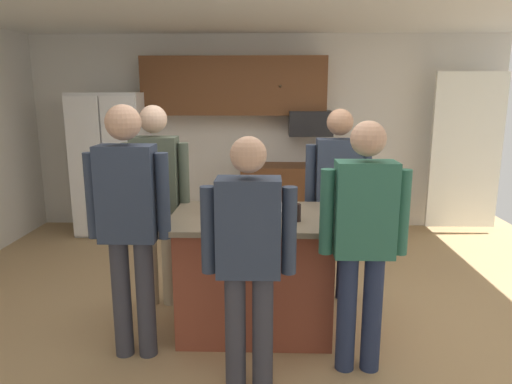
{
  "coord_description": "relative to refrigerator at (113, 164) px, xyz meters",
  "views": [
    {
      "loc": [
        0.07,
        -3.63,
        1.87
      ],
      "look_at": [
        -0.04,
        0.11,
        1.05
      ],
      "focal_mm": 32.62,
      "sensor_mm": 36.0,
      "label": 1
    }
  ],
  "objects": [
    {
      "name": "glass_pilsner",
      "position": [
        1.58,
        -2.28,
        0.08
      ],
      "size": [
        0.08,
        0.08,
        0.14
      ],
      "color": "#311D12",
      "rests_on": "kitchen_island"
    },
    {
      "name": "back_wall",
      "position": [
        2.0,
        0.42,
        0.38
      ],
      "size": [
        6.4,
        0.1,
        2.6
      ],
      "primitive_type": "cube",
      "color": "silver",
      "rests_on": "ground"
    },
    {
      "name": "person_host_foreground",
      "position": [
        1.11,
        -3.0,
        0.12
      ],
      "size": [
        0.57,
        0.23,
        1.78
      ],
      "rotation": [
        0.0,
        0.0,
        0.46
      ],
      "color": "#383842",
      "rests_on": "ground"
    },
    {
      "name": "cabinet_run_upper",
      "position": [
        1.6,
        0.22,
        1.0
      ],
      "size": [
        2.4,
        0.38,
        0.75
      ],
      "color": "brown"
    },
    {
      "name": "kitchen_island",
      "position": [
        1.96,
        -2.58,
        -0.45
      ],
      "size": [
        1.28,
        0.91,
        0.93
      ],
      "color": "brown",
      "rests_on": "ground"
    },
    {
      "name": "french_door_window_panel",
      "position": [
        4.6,
        0.02,
        0.18
      ],
      "size": [
        0.9,
        0.06,
        2.0
      ],
      "primitive_type": "cube",
      "color": "white",
      "rests_on": "ground"
    },
    {
      "name": "person_guest_right",
      "position": [
        2.67,
        -2.01,
        0.07
      ],
      "size": [
        0.57,
        0.23,
        1.72
      ],
      "rotation": [
        0.0,
        0.0,
        -2.47
      ],
      "color": "#232D4C",
      "rests_on": "ground"
    },
    {
      "name": "person_guest_by_door",
      "position": [
        1.1,
        -2.17,
        0.1
      ],
      "size": [
        0.57,
        0.23,
        1.75
      ],
      "rotation": [
        0.0,
        0.0,
        -0.45
      ],
      "color": "tan",
      "rests_on": "ground"
    },
    {
      "name": "person_guest_left",
      "position": [
        1.95,
        -3.38,
        0.01
      ],
      "size": [
        0.57,
        0.22,
        1.62
      ],
      "rotation": [
        0.0,
        0.0,
        1.56
      ],
      "color": "#383842",
      "rests_on": "ground"
    },
    {
      "name": "floor",
      "position": [
        2.0,
        -2.38,
        -0.92
      ],
      "size": [
        7.04,
        7.04,
        0.0
      ],
      "primitive_type": "plane",
      "color": "tan",
      "rests_on": "ground"
    },
    {
      "name": "refrigerator",
      "position": [
        0.0,
        0.0,
        0.0
      ],
      "size": [
        0.9,
        0.76,
        1.84
      ],
      "color": "white",
      "rests_on": "ground"
    },
    {
      "name": "microwave_over_range",
      "position": [
        2.6,
        0.12,
        0.53
      ],
      "size": [
        0.56,
        0.4,
        0.32
      ],
      "primitive_type": "cube",
      "color": "black"
    },
    {
      "name": "cabinet_run_lower",
      "position": [
        2.6,
        0.1,
        -0.47
      ],
      "size": [
        1.8,
        0.63,
        0.9
      ],
      "color": "brown",
      "rests_on": "ground"
    },
    {
      "name": "glass_stout_tall",
      "position": [
        2.27,
        -2.73,
        0.08
      ],
      "size": [
        0.07,
        0.07,
        0.13
      ],
      "color": "black",
      "rests_on": "kitchen_island"
    },
    {
      "name": "person_elder_center",
      "position": [
        2.68,
        -3.13,
        0.05
      ],
      "size": [
        0.57,
        0.22,
        1.69
      ],
      "rotation": [
        0.0,
        0.0,
        2.48
      ],
      "color": "#232D4C",
      "rests_on": "ground"
    },
    {
      "name": "serving_tray",
      "position": [
        2.0,
        -2.5,
        0.03
      ],
      "size": [
        0.44,
        0.3,
        0.04
      ],
      "color": "#B7B7BC",
      "rests_on": "kitchen_island"
    },
    {
      "name": "tumbler_amber",
      "position": [
        1.71,
        -2.48,
        0.08
      ],
      "size": [
        0.07,
        0.07,
        0.13
      ],
      "color": "black",
      "rests_on": "kitchen_island"
    },
    {
      "name": "glass_dark_ale",
      "position": [
        1.58,
        -2.51,
        0.09
      ],
      "size": [
        0.06,
        0.06,
        0.16
      ],
      "color": "black",
      "rests_on": "kitchen_island"
    }
  ]
}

